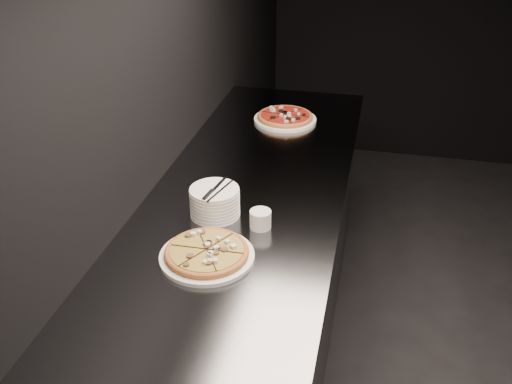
% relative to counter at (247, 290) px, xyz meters
% --- Properties ---
extents(wall_left, '(0.02, 5.00, 2.80)m').
position_rel_counter_xyz_m(wall_left, '(-0.37, 0.00, 0.94)').
color(wall_left, black).
rests_on(wall_left, floor).
extents(counter, '(0.74, 2.44, 0.92)m').
position_rel_counter_xyz_m(counter, '(0.00, 0.00, 0.00)').
color(counter, '#5A5C61').
rests_on(counter, floor).
extents(pizza_mushroom, '(0.31, 0.31, 0.04)m').
position_rel_counter_xyz_m(pizza_mushroom, '(-0.03, -0.42, 0.48)').
color(pizza_mushroom, white).
rests_on(pizza_mushroom, counter).
extents(pizza_tomato, '(0.31, 0.31, 0.04)m').
position_rel_counter_xyz_m(pizza_tomato, '(0.01, 0.76, 0.48)').
color(pizza_tomato, white).
rests_on(pizza_tomato, counter).
extents(plate_stack, '(0.18, 0.18, 0.11)m').
position_rel_counter_xyz_m(plate_stack, '(-0.08, -0.16, 0.51)').
color(plate_stack, white).
rests_on(plate_stack, counter).
extents(cutlery, '(0.09, 0.18, 0.01)m').
position_rel_counter_xyz_m(cutlery, '(-0.07, -0.17, 0.57)').
color(cutlery, silver).
rests_on(cutlery, plate_stack).
extents(ramekin, '(0.07, 0.07, 0.07)m').
position_rel_counter_xyz_m(ramekin, '(0.10, -0.21, 0.49)').
color(ramekin, silver).
rests_on(ramekin, counter).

